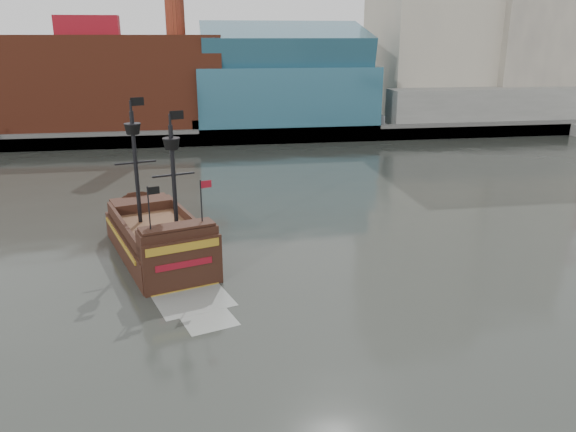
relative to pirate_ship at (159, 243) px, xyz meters
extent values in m
plane|color=#262924|center=(8.81, -15.19, -1.21)|extent=(400.00, 400.00, 0.00)
cube|color=slate|center=(8.81, 76.81, -0.21)|extent=(220.00, 60.00, 2.00)
cube|color=#4C4C49|center=(8.81, 47.31, 0.09)|extent=(220.00, 1.00, 2.60)
cube|color=maroon|center=(-13.19, 56.81, 8.29)|extent=(42.00, 18.00, 15.00)
cube|color=#28576C|center=(18.81, 54.81, 5.79)|extent=(30.00, 16.00, 10.00)
cube|color=#A19887|center=(66.81, 60.81, 19.79)|extent=(18.00, 18.00, 38.00)
cube|color=slate|center=(56.81, 50.81, 3.79)|extent=(40.00, 6.00, 6.00)
cube|color=#28576C|center=(18.81, 54.81, 13.79)|extent=(28.00, 14.94, 8.78)
cube|color=black|center=(-0.10, 0.30, -0.53)|extent=(9.61, 14.84, 2.98)
cube|color=#55341F|center=(-0.10, 0.30, 1.14)|extent=(8.65, 13.36, 0.34)
cube|color=black|center=(-1.76, 5.55, 1.54)|extent=(5.47, 4.09, 1.15)
cube|color=black|center=(1.70, -5.38, 2.00)|extent=(5.74, 3.39, 2.06)
cube|color=black|center=(2.02, -6.39, 0.16)|extent=(5.44, 1.97, 4.59)
cube|color=olive|center=(2.07, -6.54, 2.00)|extent=(4.95, 1.64, 0.57)
cube|color=maroon|center=(2.07, -6.54, 0.74)|extent=(3.85, 1.30, 0.46)
cylinder|color=black|center=(-1.49, 1.67, 5.78)|extent=(0.40, 0.40, 8.94)
cylinder|color=black|center=(1.51, -1.35, 5.44)|extent=(0.40, 0.40, 8.25)
cone|color=black|center=(-1.49, 1.67, 8.87)|extent=(1.58, 1.58, 0.80)
cone|color=black|center=(1.51, -1.35, 8.19)|extent=(1.58, 1.58, 0.80)
cube|color=black|center=(-1.00, 1.82, 10.94)|extent=(0.99, 0.34, 0.63)
cube|color=black|center=(2.00, -1.20, 10.25)|extent=(0.99, 0.34, 0.63)
cube|color=gray|center=(2.60, -8.22, -1.20)|extent=(5.89, 5.40, 0.02)
camera|label=1|loc=(3.33, -42.93, 15.82)|focal=35.00mm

